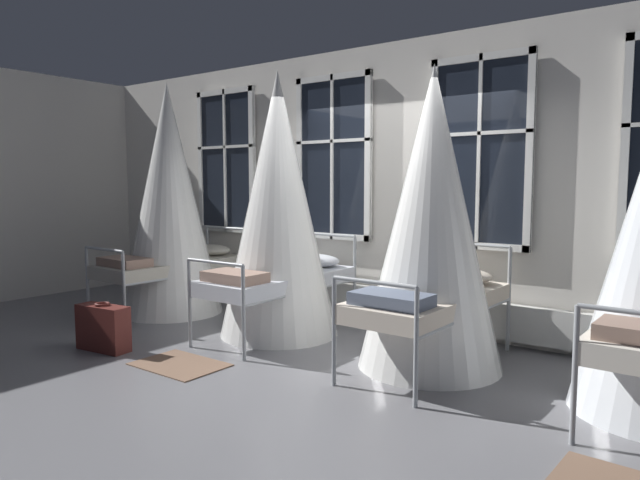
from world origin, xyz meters
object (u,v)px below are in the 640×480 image
cot_second (278,209)px  suitcase_dark (103,328)px  cot_first (170,203)px  cot_third (432,224)px

cot_second → suitcase_dark: size_ratio=4.79×
cot_first → cot_second: 1.78m
cot_third → suitcase_dark: bearing=119.0°
cot_first → suitcase_dark: cot_first is taller
cot_first → cot_third: 3.57m
cot_third → suitcase_dark: size_ratio=4.51×
cot_first → cot_third: size_ratio=1.08×
suitcase_dark → cot_first: bearing=111.5°
cot_first → cot_second: bearing=-88.6°
cot_third → cot_second: bearing=89.9°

